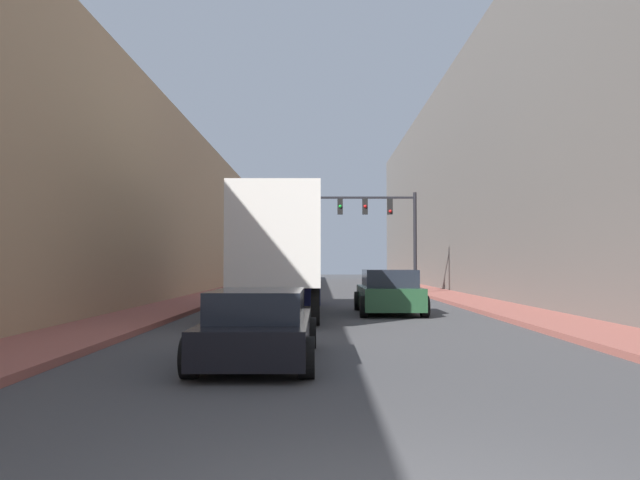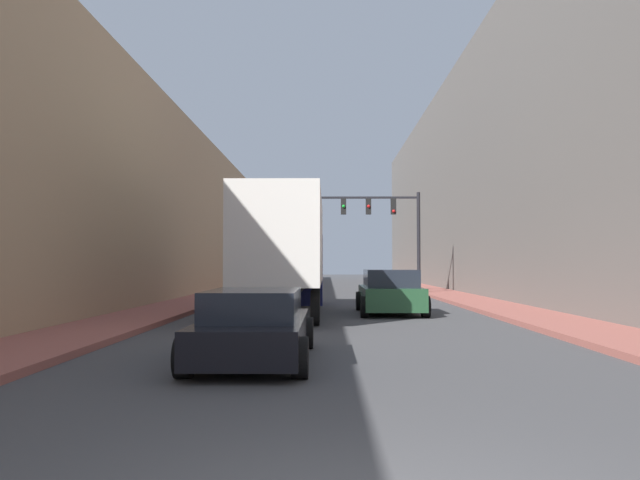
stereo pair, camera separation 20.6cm
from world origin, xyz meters
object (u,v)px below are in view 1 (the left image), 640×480
suv_car (389,293)px  sedan_car (259,327)px  semi_truck (284,249)px  traffic_signal_gantry (387,222)px

suv_car → sedan_car: bearing=-108.1°
semi_truck → suv_car: semi_truck is taller
suv_car → traffic_signal_gantry: bearing=84.0°
semi_truck → suv_car: 4.02m
suv_car → traffic_signal_gantry: (1.41, 13.49, 3.43)m
semi_truck → traffic_signal_gantry: bearing=68.7°
semi_truck → suv_car: bearing=-7.0°
suv_car → traffic_signal_gantry: size_ratio=0.77×
semi_truck → traffic_signal_gantry: traffic_signal_gantry is taller
sedan_car → semi_truck: bearing=90.9°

